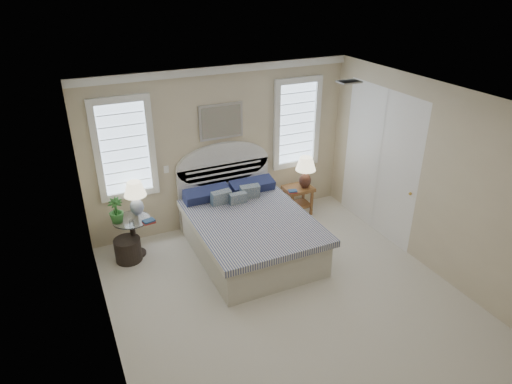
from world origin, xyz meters
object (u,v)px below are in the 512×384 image
object	(u,v)px
side_table_left	(133,233)
nightstand_right	(298,194)
lamp_left	(135,194)
bed	(247,228)
lamp_right	(306,169)
floor_pot	(128,250)

from	to	relation	value
side_table_left	nightstand_right	xyz separation A→B (m)	(2.95, 0.10, -0.00)
lamp_left	bed	bearing A→B (deg)	-25.33
bed	nightstand_right	world-z (taller)	bed
bed	lamp_right	world-z (taller)	bed
nightstand_right	lamp_right	xyz separation A→B (m)	(0.10, -0.05, 0.49)
side_table_left	nightstand_right	world-z (taller)	side_table_left
side_table_left	floor_pot	xyz separation A→B (m)	(-0.12, -0.11, -0.20)
nightstand_right	lamp_right	bearing A→B (deg)	-24.94
side_table_left	lamp_left	distance (m)	0.60
lamp_right	nightstand_right	bearing A→B (deg)	155.06
side_table_left	lamp_right	size ratio (longest dim) A/B	1.09
bed	lamp_left	size ratio (longest dim) A/B	4.16
floor_pot	nightstand_right	bearing A→B (deg)	3.88
bed	side_table_left	bearing A→B (deg)	160.26
nightstand_right	lamp_left	distance (m)	2.88
nightstand_right	lamp_right	size ratio (longest dim) A/B	0.92
side_table_left	lamp_left	world-z (taller)	lamp_left
side_table_left	floor_pot	distance (m)	0.26
nightstand_right	lamp_left	xyz separation A→B (m)	(-2.82, 0.03, 0.58)
bed	side_table_left	world-z (taller)	bed
nightstand_right	floor_pot	distance (m)	3.08
bed	lamp_left	world-z (taller)	bed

